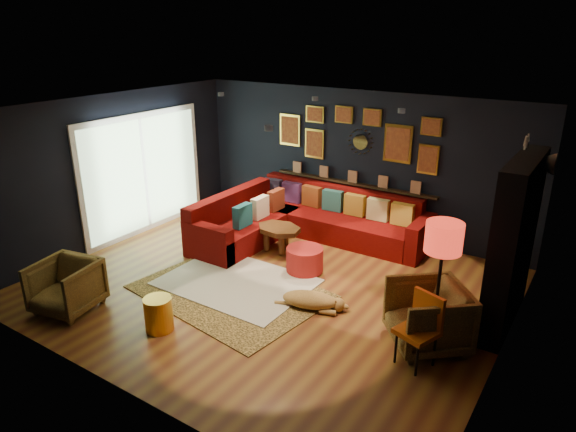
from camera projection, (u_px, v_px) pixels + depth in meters
The scene contains 20 objects.
floor at pixel (269, 286), 7.66m from camera, with size 6.50×6.50×0.00m, color brown.
room_walls at pixel (268, 184), 7.10m from camera, with size 6.50×6.50×6.50m.
sectional at pixel (299, 221), 9.27m from camera, with size 3.41×2.69×0.86m.
ledge at pixel (353, 183), 9.43m from camera, with size 3.20×0.12×0.04m, color black.
gallery_wall at pixel (355, 135), 9.15m from camera, with size 3.15×0.04×1.02m.
sunburst_mirror at pixel (361, 142), 9.14m from camera, with size 0.47×0.16×0.47m.
fireplace at pixel (511, 250), 6.41m from camera, with size 0.31×1.60×2.20m.
deer_head at pixel (536, 162), 6.42m from camera, with size 0.50×0.28×0.45m.
sliding_door at pixel (144, 173), 9.39m from camera, with size 0.06×2.80×2.20m.
ceiling_spots at pixel (299, 106), 7.38m from camera, with size 3.30×2.50×0.06m.
shag_rug at pixel (236, 282), 7.73m from camera, with size 2.17×1.58×0.03m, color silver.
leopard_rug at pixel (230, 292), 7.48m from camera, with size 2.64×1.88×0.02m, color tan.
coffee_table at pixel (279, 231), 8.73m from camera, with size 0.87×0.69×0.41m.
pouf at pixel (305, 259), 8.01m from camera, with size 0.58×0.58×0.38m, color #A21D1B.
armchair_left at pixel (66, 284), 6.89m from camera, with size 0.76×0.71×0.78m, color #B78B3B.
armchair_right at pixel (428, 314), 6.11m from camera, with size 0.84×0.79×0.87m, color #B78B3B.
gold_stool at pixel (159, 314), 6.49m from camera, with size 0.36×0.36×0.45m, color gold.
orange_chair at pixel (422, 324), 5.77m from camera, with size 0.52×0.52×0.86m.
floor_lamp at pixel (443, 243), 5.87m from camera, with size 0.43×0.43×1.57m.
dog at pixel (310, 297), 6.99m from camera, with size 1.03×0.51×0.33m, color tan, non-canonical shape.
Camera 1 is at (3.97, -5.53, 3.67)m, focal length 32.00 mm.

